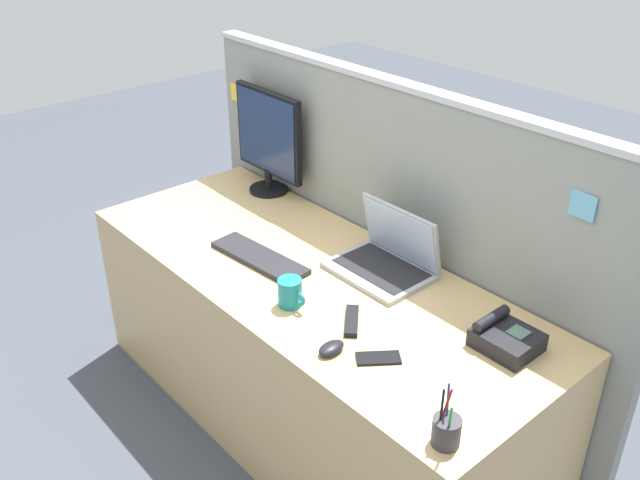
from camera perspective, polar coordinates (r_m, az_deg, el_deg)
The scene contains 12 objects.
ground_plane at distance 3.14m, azimuth -0.71°, elevation -14.22°, with size 10.00×10.00×0.00m, color #424751.
desk at distance 2.90m, azimuth -0.75°, elevation -8.86°, with size 2.06×0.80×0.74m, color tan.
cubicle_divider at distance 2.97m, azimuth 5.70°, elevation -0.22°, with size 2.24×0.08×1.41m.
desktop_monitor at distance 3.25m, azimuth -4.27°, elevation 8.35°, with size 0.44×0.19×0.49m.
laptop at distance 2.68m, azimuth 5.57°, elevation -1.33°, with size 0.37×0.29×0.25m.
desk_phone at distance 2.35m, azimuth 14.99°, elevation -7.78°, with size 0.19×0.17×0.10m.
keyboard_main at distance 2.76m, azimuth -4.99°, elevation -1.46°, with size 0.45×0.13×0.02m, color #232328.
computer_mouse_right_hand at distance 2.26m, azimuth 0.94°, elevation -8.87°, with size 0.06×0.10×0.03m, color black.
pen_cup at distance 1.97m, azimuth 10.33°, elevation -15.14°, with size 0.08×0.08×0.18m.
cell_phone_black_slab at distance 2.25m, azimuth 4.81°, elevation -9.64°, with size 0.06×0.14×0.01m, color black.
tv_remote at distance 2.40m, azimuth 2.62°, elevation -6.65°, with size 0.04×0.17×0.02m, color black.
coffee_mug at distance 2.46m, azimuth -2.45°, elevation -4.34°, with size 0.12×0.09×0.10m.
Camera 1 is at (1.75, -1.48, 2.15)m, focal length 38.97 mm.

